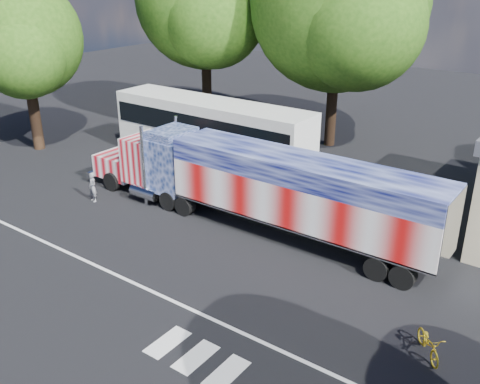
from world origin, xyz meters
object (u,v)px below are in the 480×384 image
Objects in this scene: bicycle at (429,343)px; tree_n_mid at (341,3)px; tree_w_a at (24,39)px; semi_truck at (256,184)px; woman at (93,187)px; tree_nw_a at (206,0)px; coach_bus at (211,131)px.

bicycle is 22.87m from tree_n_mid.
tree_w_a reaches higher than bicycle.
semi_truck is 1.79× the size of tree_w_a.
woman is 0.11× the size of tree_nw_a.
tree_n_mid is (9.62, 1.28, 0.03)m from tree_nw_a.
semi_truck is 1.38× the size of tree_nw_a.
semi_truck is 10.45m from bicycle.
tree_nw_a is (-4.03, 14.32, 8.29)m from woman.
coach_bus is 11.16m from tree_n_mid.
tree_n_mid reaches higher than tree_nw_a.
coach_bus is (-7.15, 5.63, -0.11)m from semi_truck.
tree_w_a reaches higher than woman.
tree_w_a is (-10.90, -4.64, 5.06)m from coach_bus.
coach_bus is at bearing -49.47° from tree_nw_a.
semi_truck is at bearing -77.90° from tree_n_mid.
tree_n_mid is at bearing 7.55° from tree_nw_a.
woman is 17.03m from tree_nw_a.
coach_bus reaches higher than woman.
tree_nw_a is (-5.27, 6.16, 7.06)m from coach_bus.
coach_bus is 8.59× the size of woman.
woman is at bearing -98.60° from coach_bus.
tree_nw_a reaches higher than semi_truck.
tree_nw_a is at bearing 62.43° from tree_w_a.
tree_nw_a is 1.30× the size of tree_w_a.
tree_n_mid is at bearing 38.36° from tree_w_a.
tree_n_mid is (4.35, 7.43, 7.09)m from coach_bus.
bicycle is 28.41m from tree_nw_a.
semi_truck is at bearing -38.19° from coach_bus.
tree_nw_a is (-21.83, 16.02, 8.62)m from bicycle.
tree_w_a is (-9.67, 3.52, 6.28)m from woman.
bicycle is 0.16× the size of tree_w_a.
tree_n_mid is (-2.80, 13.06, 6.98)m from semi_truck.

